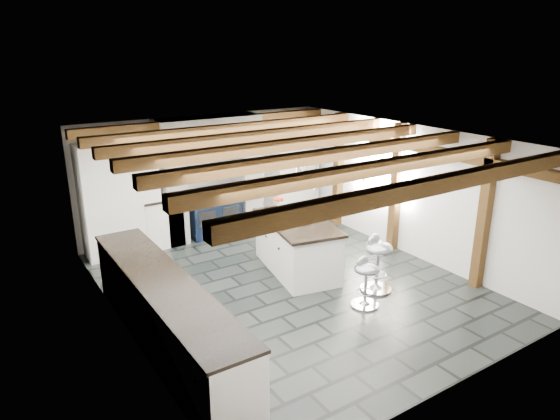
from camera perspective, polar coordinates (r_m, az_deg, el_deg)
ground at (r=7.86m, az=0.99°, el=-8.53°), size 6.00×6.00×0.00m
room_shell at (r=8.34m, az=-7.92°, el=0.78°), size 6.00×6.03×6.00m
range_cooker at (r=9.85m, az=-7.72°, el=-0.12°), size 1.00×0.63×0.99m
kitchen_island at (r=8.18m, az=1.93°, el=-4.03°), size 1.24×1.90×1.16m
bar_stool_near at (r=7.63m, az=11.05°, el=-5.27°), size 0.52×0.52×0.88m
bar_stool_far at (r=7.18m, az=9.75°, el=-7.49°), size 0.42×0.42×0.74m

